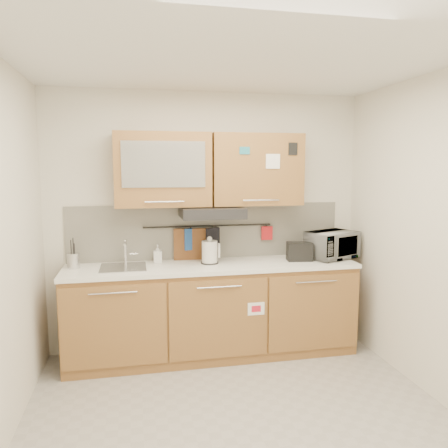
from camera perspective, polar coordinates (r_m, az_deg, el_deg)
name	(u,v)px	position (r m, az deg, el deg)	size (l,w,h in m)	color
floor	(242,422)	(3.52, 2.37, -24.42)	(3.20, 3.20, 0.00)	#9E9993
ceiling	(244,53)	(3.08, 2.65, 21.44)	(3.20, 3.20, 0.00)	white
wall_back	(207,221)	(4.49, -2.18, 0.34)	(3.20, 3.20, 0.00)	silver
wall_right	(445,240)	(3.76, 26.90, -1.87)	(3.00, 3.00, 0.00)	silver
base_cabinet	(213,315)	(4.40, -1.44, -11.80)	(2.80, 0.64, 0.88)	olive
countertop	(213,266)	(4.26, -1.46, -5.52)	(2.82, 0.62, 0.04)	white
backsplash	(208,231)	(4.49, -2.14, -0.95)	(2.80, 0.02, 0.56)	silver
upper_cabinets	(210,170)	(4.28, -1.88, 7.11)	(1.82, 0.37, 0.70)	olive
range_hood	(212,212)	(4.23, -1.63, 1.54)	(0.60, 0.46, 0.10)	black
sink	(123,267)	(4.21, -13.01, -5.53)	(0.42, 0.40, 0.26)	silver
utensil_rail	(208,226)	(4.45, -2.07, -0.25)	(0.02, 0.02, 1.30)	black
utensil_crock	(74,260)	(4.30, -19.05, -4.52)	(0.14, 0.14, 0.29)	silver
kettle	(210,253)	(4.27, -1.88, -3.76)	(0.20, 0.18, 0.27)	silver
toaster	(300,251)	(4.46, 9.84, -3.53)	(0.26, 0.18, 0.19)	black
microwave	(332,245)	(4.63, 13.89, -2.67)	(0.50, 0.34, 0.28)	#999999
soap_bottle	(158,254)	(4.35, -8.67, -3.86)	(0.08, 0.08, 0.18)	#999999
cutting_board	(191,250)	(4.44, -4.28, -3.41)	(0.36, 0.03, 0.44)	brown
oven_mitt	(191,239)	(4.42, -4.37, -2.00)	(0.13, 0.03, 0.22)	#214E9B
dark_pouch	(212,240)	(4.46, -1.54, -2.04)	(0.15, 0.04, 0.24)	black
pot_holder	(267,233)	(4.59, 5.63, -1.19)	(0.11, 0.02, 0.14)	#B1171D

